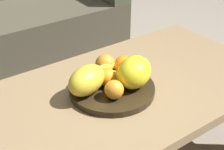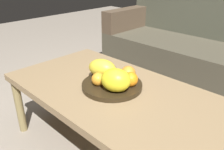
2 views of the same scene
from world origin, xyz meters
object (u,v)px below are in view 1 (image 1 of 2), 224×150
object	(u,v)px
fruit_bowl	(112,89)
orange_front	(105,64)
melon_large_front	(134,72)
melon_smaller_beside	(87,80)
coffee_table	(121,97)
orange_right	(107,77)
orange_left	(114,90)
orange_back	(124,65)
banana_bunch	(105,74)

from	to	relation	value
fruit_bowl	orange_front	xyz separation A→B (m)	(0.03, 0.10, 0.05)
melon_large_front	melon_smaller_beside	world-z (taller)	melon_large_front
coffee_table	orange_right	distance (m)	0.12
melon_smaller_beside	orange_front	bearing A→B (deg)	29.35
orange_front	melon_large_front	bearing A→B (deg)	-75.12
fruit_bowl	melon_large_front	distance (m)	0.11
fruit_bowl	melon_large_front	xyz separation A→B (m)	(0.07, -0.05, 0.07)
melon_large_front	orange_right	size ratio (longest dim) A/B	2.14
melon_smaller_beside	fruit_bowl	bearing A→B (deg)	-11.95
orange_left	orange_back	xyz separation A→B (m)	(0.13, 0.11, 0.00)
orange_left	orange_right	distance (m)	0.09
melon_large_front	coffee_table	bearing A→B (deg)	129.23
melon_large_front	melon_smaller_beside	size ratio (longest dim) A/B	0.93
orange_front	orange_right	bearing A→B (deg)	-120.41
melon_smaller_beside	orange_right	distance (m)	0.09
fruit_bowl	orange_back	xyz separation A→B (m)	(0.09, 0.05, 0.05)
melon_smaller_beside	orange_back	size ratio (longest dim) A/B	2.10
fruit_bowl	banana_bunch	bearing A→B (deg)	85.13
fruit_bowl	orange_back	distance (m)	0.12
melon_smaller_beside	orange_left	xyz separation A→B (m)	(0.06, -0.09, -0.02)
orange_right	coffee_table	bearing A→B (deg)	-24.59
orange_back	banana_bunch	bearing A→B (deg)	176.68
orange_front	orange_left	bearing A→B (deg)	-113.98
orange_front	banana_bunch	distance (m)	0.05
coffee_table	orange_back	xyz separation A→B (m)	(0.05, 0.05, 0.11)
coffee_table	orange_front	distance (m)	0.15
orange_front	coffee_table	bearing A→B (deg)	-86.65
orange_left	banana_bunch	bearing A→B (deg)	70.26
coffee_table	orange_right	bearing A→B (deg)	155.41
orange_front	banana_bunch	world-z (taller)	orange_front
coffee_table	orange_back	size ratio (longest dim) A/B	16.24
coffee_table	fruit_bowl	size ratio (longest dim) A/B	3.88
orange_left	orange_back	distance (m)	0.17
orange_front	banana_bunch	xyz separation A→B (m)	(-0.03, -0.04, -0.01)
orange_back	orange_right	bearing A→B (deg)	-163.53
fruit_bowl	orange_left	bearing A→B (deg)	-119.80
melon_smaller_beside	melon_large_front	bearing A→B (deg)	-21.37
fruit_bowl	melon_large_front	bearing A→B (deg)	-32.63
orange_left	melon_smaller_beside	bearing A→B (deg)	124.35
orange_left	orange_back	size ratio (longest dim) A/B	0.90
banana_bunch	orange_back	bearing A→B (deg)	-3.32
melon_large_front	orange_back	size ratio (longest dim) A/B	1.96
melon_large_front	orange_left	distance (m)	0.11
fruit_bowl	melon_smaller_beside	world-z (taller)	melon_smaller_beside
coffee_table	fruit_bowl	world-z (taller)	fruit_bowl
orange_back	banana_bunch	xyz separation A→B (m)	(-0.09, 0.01, -0.01)
melon_smaller_beside	orange_right	bearing A→B (deg)	-2.72
melon_large_front	banana_bunch	distance (m)	0.12
melon_large_front	banana_bunch	bearing A→B (deg)	124.25
orange_left	orange_back	world-z (taller)	orange_back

